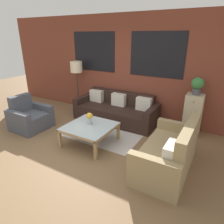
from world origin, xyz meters
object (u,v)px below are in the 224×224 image
at_px(coffee_table, 90,128).
at_px(drawer_cabinet, 193,115).
at_px(flower_vase, 90,118).
at_px(armchair_corner, 30,118).
at_px(floor_lamp, 76,69).
at_px(couch_dark, 116,111).
at_px(settee_vintage, 169,154).
at_px(potted_plant, 197,85).

relative_size(coffee_table, drawer_cabinet, 1.00).
height_order(coffee_table, drawer_cabinet, drawer_cabinet).
distance_m(coffee_table, flower_vase, 0.23).
bearing_deg(armchair_corner, floor_lamp, 81.51).
xyz_separation_m(armchair_corner, drawer_cabinet, (3.63, 1.75, 0.22)).
distance_m(couch_dark, drawer_cabinet, 1.98).
relative_size(armchair_corner, drawer_cabinet, 0.86).
height_order(settee_vintage, potted_plant, potted_plant).
bearing_deg(armchair_corner, coffee_table, 4.56).
bearing_deg(settee_vintage, floor_lamp, 154.59).
distance_m(coffee_table, floor_lamp, 2.35).
relative_size(floor_lamp, flower_vase, 5.69).
height_order(couch_dark, coffee_table, couch_dark).
bearing_deg(coffee_table, floor_lamp, 135.59).
xyz_separation_m(armchair_corner, flower_vase, (1.74, 0.20, 0.31)).
xyz_separation_m(floor_lamp, flower_vase, (1.50, -1.44, -0.72)).
height_order(couch_dark, settee_vintage, settee_vintage).
distance_m(settee_vintage, drawer_cabinet, 1.68).
relative_size(settee_vintage, drawer_cabinet, 1.61).
relative_size(settee_vintage, potted_plant, 4.01).
xyz_separation_m(settee_vintage, flower_vase, (-1.79, 0.12, 0.27)).
height_order(coffee_table, flower_vase, flower_vase).
distance_m(floor_lamp, drawer_cabinet, 3.48).
xyz_separation_m(coffee_table, potted_plant, (1.84, 1.61, 0.84)).
distance_m(settee_vintage, floor_lamp, 3.77).
distance_m(couch_dark, potted_plant, 2.18).
bearing_deg(settee_vintage, armchair_corner, -178.60).
distance_m(coffee_table, potted_plant, 2.59).
relative_size(couch_dark, potted_plant, 5.72).
relative_size(couch_dark, floor_lamp, 1.48).
bearing_deg(flower_vase, armchair_corner, -173.32).
height_order(settee_vintage, flower_vase, settee_vintage).
bearing_deg(drawer_cabinet, coffee_table, -138.89).
relative_size(floor_lamp, potted_plant, 3.86).
bearing_deg(potted_plant, armchair_corner, -154.23).
distance_m(settee_vintage, coffee_table, 1.75).
xyz_separation_m(couch_dark, potted_plant, (1.96, 0.21, 0.93)).
xyz_separation_m(couch_dark, armchair_corner, (-1.67, -1.54, -0.01)).
distance_m(floor_lamp, potted_plant, 3.38).
relative_size(armchair_corner, potted_plant, 2.15).
relative_size(drawer_cabinet, potted_plant, 2.49).
distance_m(couch_dark, armchair_corner, 2.27).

